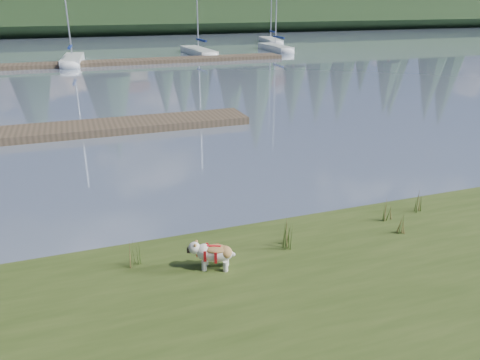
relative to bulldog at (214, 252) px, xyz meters
name	(u,v)px	position (x,y,z in m)	size (l,w,h in m)	color
ground	(108,65)	(0.83, 32.96, -0.67)	(200.00, 200.00, 0.00)	gray
ridge	(83,15)	(0.83, 75.96, 1.83)	(200.00, 20.00, 5.00)	black
bulldog	(214,252)	(0.00, 0.00, 0.00)	(0.87, 0.58, 0.51)	silver
dock_near	(48,132)	(-3.17, 11.96, -0.52)	(16.00, 2.00, 0.30)	#4C3D2C
dock_far	(133,62)	(2.83, 32.96, -0.52)	(26.00, 2.20, 0.30)	#4C3D2C
sailboat_bg_2	(73,58)	(-1.75, 35.33, -0.34)	(2.14, 7.52, 11.19)	white
sailboat_bg_3	(196,50)	(9.64, 38.27, -0.35)	(1.96, 8.05, 11.73)	white
sailboat_bg_4	(273,47)	(18.04, 39.00, -0.34)	(1.48, 7.09, 10.53)	white
sailboat_bg_5	(269,40)	(21.16, 47.33, -0.35)	(2.87, 7.85, 11.05)	white
weed_0	(288,235)	(1.59, 0.20, -0.02)	(0.17, 0.14, 0.72)	#475B23
weed_1	(287,235)	(1.66, 0.39, -0.13)	(0.17, 0.14, 0.46)	#475B23
weed_2	(387,209)	(4.24, 0.64, -0.07)	(0.17, 0.14, 0.60)	#475B23
weed_3	(135,252)	(-1.35, 0.60, -0.06)	(0.17, 0.14, 0.61)	#475B23
weed_4	(401,225)	(4.10, -0.02, -0.13)	(0.17, 0.14, 0.46)	#475B23
weed_5	(418,202)	(5.21, 0.80, -0.10)	(0.17, 0.14, 0.53)	#475B23
mud_lip	(233,240)	(0.83, 1.36, -0.60)	(60.00, 0.50, 0.14)	#33281C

